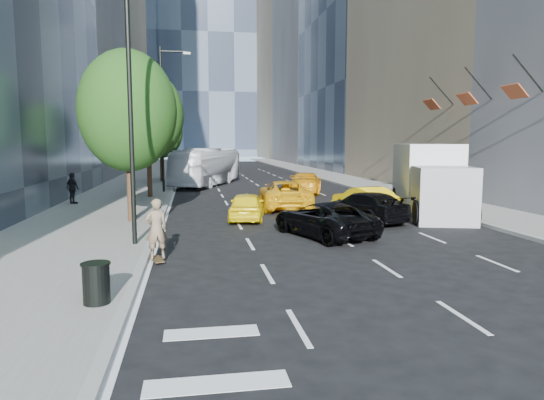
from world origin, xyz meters
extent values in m
plane|color=black|center=(0.00, 0.00, 0.00)|extent=(160.00, 160.00, 0.00)
cube|color=slate|center=(-9.00, 30.00, 0.07)|extent=(6.00, 120.00, 0.15)
cube|color=slate|center=(10.00, 30.00, 0.07)|extent=(4.00, 120.00, 0.15)
cube|color=#293140|center=(-22.00, 92.00, 30.00)|extent=(20.00, 28.00, 60.00)
cube|color=#7E6C57|center=(22.00, 98.00, 25.00)|extent=(20.00, 24.00, 50.00)
cylinder|color=black|center=(-6.50, 4.00, 5.15)|extent=(0.16, 0.16, 10.00)
cylinder|color=black|center=(-6.50, 22.00, 5.15)|extent=(0.16, 0.16, 10.00)
cylinder|color=black|center=(-5.60, 22.00, 9.85)|extent=(1.80, 0.12, 0.12)
cube|color=#99998C|center=(-4.70, 22.00, 9.75)|extent=(0.50, 0.22, 0.15)
cylinder|color=#2E2112|center=(-7.20, 9.00, 1.72)|extent=(0.30, 0.30, 3.15)
ellipsoid|color=#113B10|center=(-7.20, 9.00, 4.98)|extent=(4.20, 4.20, 5.25)
cylinder|color=#2E2112|center=(-7.20, 19.00, 1.84)|extent=(0.30, 0.30, 3.38)
ellipsoid|color=#113B10|center=(-7.20, 19.00, 5.32)|extent=(4.50, 4.50, 5.62)
cylinder|color=#2E2112|center=(-7.20, 32.00, 1.61)|extent=(0.30, 0.30, 2.93)
ellipsoid|color=#113B10|center=(-7.20, 32.00, 4.63)|extent=(3.90, 3.90, 4.88)
cylinder|color=black|center=(-6.40, 40.00, 2.75)|extent=(0.14, 0.14, 5.20)
imported|color=black|center=(-6.40, 40.00, 4.35)|extent=(2.48, 0.53, 1.00)
cylinder|color=black|center=(11.15, 8.00, 6.85)|extent=(1.75, 0.08, 1.75)
cube|color=#A64726|center=(10.50, 8.00, 6.00)|extent=(0.64, 1.30, 0.64)
cylinder|color=black|center=(11.15, 12.00, 6.85)|extent=(1.75, 0.08, 1.75)
cube|color=#A64726|center=(10.50, 12.00, 6.00)|extent=(0.64, 1.30, 0.64)
cylinder|color=black|center=(11.15, 16.00, 6.85)|extent=(1.75, 0.08, 1.75)
cube|color=#A64726|center=(10.50, 16.00, 6.00)|extent=(0.64, 1.30, 0.64)
imported|color=brown|center=(-5.60, 1.77, 0.92)|extent=(0.76, 0.59, 1.83)
imported|color=black|center=(0.50, 5.00, 0.67)|extent=(3.74, 5.28, 1.34)
imported|color=black|center=(3.26, 8.00, 0.69)|extent=(3.40, 5.15, 1.39)
imported|color=yellow|center=(-2.00, 9.44, 0.66)|extent=(2.19, 4.08, 1.32)
imported|color=yellow|center=(4.20, 10.55, 0.69)|extent=(2.49, 4.43, 1.38)
imported|color=#E9A60C|center=(0.50, 13.00, 0.78)|extent=(3.00, 5.77, 1.55)
imported|color=orange|center=(3.46, 20.50, 0.76)|extent=(3.51, 5.61, 1.51)
imported|color=white|center=(-3.20, 28.44, 1.57)|extent=(6.42, 11.49, 3.14)
cube|color=silver|center=(7.54, 10.58, 2.05)|extent=(3.87, 5.60, 2.99)
cube|color=gray|center=(6.58, 6.95, 1.27)|extent=(3.03, 2.79, 2.54)
cylinder|color=black|center=(5.34, 6.82, 0.55)|extent=(0.66, 1.17, 1.11)
cylinder|color=black|center=(7.58, 6.22, 0.55)|extent=(0.66, 1.17, 1.11)
cylinder|color=black|center=(6.87, 12.59, 0.55)|extent=(0.66, 1.17, 1.11)
cylinder|color=black|center=(9.12, 11.99, 0.55)|extent=(0.66, 1.17, 1.11)
imported|color=black|center=(-11.20, 15.82, 1.04)|extent=(1.06, 1.03, 1.78)
cylinder|color=black|center=(-6.60, -2.30, 0.58)|extent=(0.58, 0.58, 0.86)
camera|label=1|loc=(-4.51, -12.97, 3.63)|focal=32.00mm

